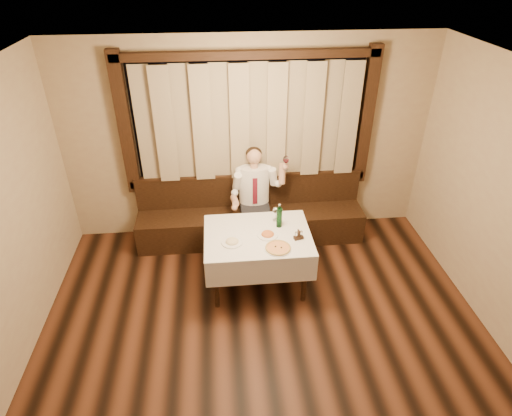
{
  "coord_description": "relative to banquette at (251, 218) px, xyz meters",
  "views": [
    {
      "loc": [
        -0.42,
        -2.43,
        3.72
      ],
      "look_at": [
        0.0,
        1.9,
        1.0
      ],
      "focal_mm": 30.0,
      "sensor_mm": 36.0,
      "label": 1
    }
  ],
  "objects": [
    {
      "name": "room",
      "position": [
        -0.0,
        -1.75,
        1.19
      ],
      "size": [
        5.01,
        6.01,
        2.81
      ],
      "color": "black",
      "rests_on": "ground"
    },
    {
      "name": "banquette",
      "position": [
        0.0,
        0.0,
        0.0
      ],
      "size": [
        3.2,
        0.61,
        0.94
      ],
      "color": "black",
      "rests_on": "ground"
    },
    {
      "name": "dining_table",
      "position": [
        0.0,
        -1.02,
        0.34
      ],
      "size": [
        1.27,
        0.97,
        0.76
      ],
      "color": "black",
      "rests_on": "ground"
    },
    {
      "name": "pizza",
      "position": [
        0.2,
        -1.33,
        0.46
      ],
      "size": [
        0.31,
        0.31,
        0.03
      ],
      "rotation": [
        0.0,
        0.0,
        0.14
      ],
      "color": "white",
      "rests_on": "dining_table"
    },
    {
      "name": "pasta_red",
      "position": [
        0.12,
        -1.06,
        0.48
      ],
      "size": [
        0.25,
        0.25,
        0.08
      ],
      "rotation": [
        0.0,
        0.0,
        -0.13
      ],
      "color": "white",
      "rests_on": "dining_table"
    },
    {
      "name": "pasta_cream",
      "position": [
        -0.31,
        -1.16,
        0.48
      ],
      "size": [
        0.25,
        0.25,
        0.08
      ],
      "rotation": [
        0.0,
        0.0,
        0.4
      ],
      "color": "white",
      "rests_on": "dining_table"
    },
    {
      "name": "green_bottle",
      "position": [
        0.28,
        -0.88,
        0.58
      ],
      "size": [
        0.07,
        0.07,
        0.32
      ],
      "rotation": [
        0.0,
        0.0,
        -0.34
      ],
      "color": "#0E4318",
      "rests_on": "dining_table"
    },
    {
      "name": "table_wine_glass",
      "position": [
        0.25,
        -0.75,
        0.59
      ],
      "size": [
        0.07,
        0.07,
        0.19
      ],
      "rotation": [
        0.0,
        0.0,
        -0.13
      ],
      "color": "white",
      "rests_on": "dining_table"
    },
    {
      "name": "cruet_caddy",
      "position": [
        0.47,
        -1.16,
        0.49
      ],
      "size": [
        0.12,
        0.08,
        0.12
      ],
      "rotation": [
        0.0,
        0.0,
        0.23
      ],
      "color": "black",
      "rests_on": "dining_table"
    },
    {
      "name": "seated_man",
      "position": [
        0.06,
        -0.09,
        0.51
      ],
      "size": [
        0.78,
        0.58,
        1.42
      ],
      "color": "black",
      "rests_on": "ground"
    }
  ]
}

